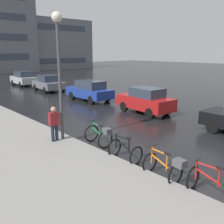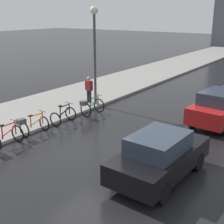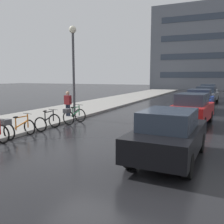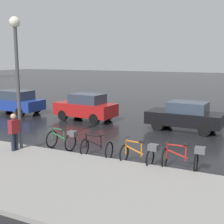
# 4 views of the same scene
# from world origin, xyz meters

# --- Properties ---
(bicycle_nearest) EXTENTS (0.77, 1.42, 0.98)m
(bicycle_nearest) POSITION_xyz_m (-3.36, -1.14, 0.50)
(bicycle_nearest) COLOR black
(bicycle_nearest) RESTS_ON ground
(bicycle_second) EXTENTS (0.78, 1.41, 0.97)m
(bicycle_second) POSITION_xyz_m (-3.50, 0.39, 0.48)
(bicycle_second) COLOR black
(bicycle_second) RESTS_ON ground
(bicycle_third) EXTENTS (0.73, 1.16, 0.96)m
(bicycle_third) POSITION_xyz_m (-3.40, 2.27, 0.39)
(bicycle_third) COLOR black
(bicycle_third) RESTS_ON ground
(bicycle_farthest) EXTENTS (0.84, 1.37, 1.00)m
(bicycle_farthest) POSITION_xyz_m (-3.12, 4.01, 0.49)
(bicycle_farthest) COLOR black
(bicycle_farthest) RESTS_ON ground
(car_red) EXTENTS (2.02, 3.93, 1.66)m
(car_red) POSITION_xyz_m (2.72, 6.42, 0.84)
(car_red) COLOR #AD1919
(car_red) RESTS_ON ground
(car_blue) EXTENTS (1.85, 4.24, 1.62)m
(car_blue) POSITION_xyz_m (2.60, 12.13, 0.82)
(car_blue) COLOR navy
(car_blue) RESTS_ON ground
(car_grey) EXTENTS (2.29, 4.12, 1.60)m
(car_grey) POSITION_xyz_m (2.64, 18.81, 0.79)
(car_grey) COLOR slate
(car_grey) RESTS_ON ground
(car_silver) EXTENTS (1.93, 3.79, 1.65)m
(car_silver) POSITION_xyz_m (2.50, 24.35, 0.84)
(car_silver) COLOR #B2B5BA
(car_silver) RESTS_ON ground
(pedestrian) EXTENTS (0.43, 0.29, 1.65)m
(pedestrian) POSITION_xyz_m (-4.42, 5.48, 0.93)
(pedestrian) COLOR #1E2333
(pedestrian) RESTS_ON ground
(streetlamp) EXTENTS (0.43, 0.43, 5.44)m
(streetlamp) POSITION_xyz_m (-4.00, 5.54, 3.73)
(streetlamp) COLOR #424247
(streetlamp) RESTS_ON ground
(building_facade_side) EXTENTS (23.14, 9.30, 10.47)m
(building_facade_side) POSITION_xyz_m (15.87, 47.64, 5.24)
(building_facade_side) COLOR slate
(building_facade_side) RESTS_ON ground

